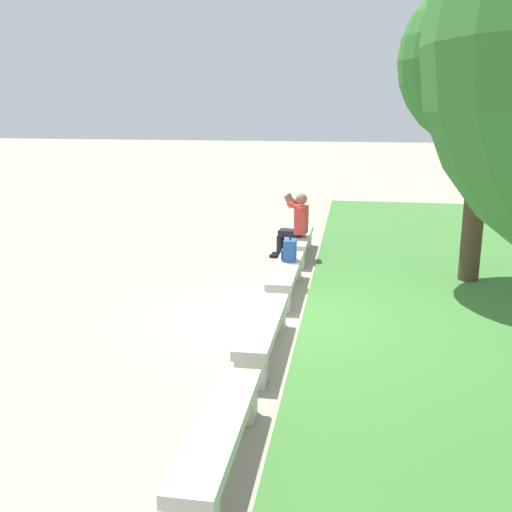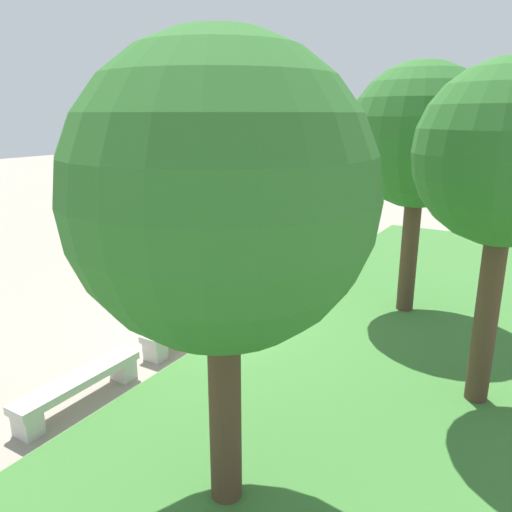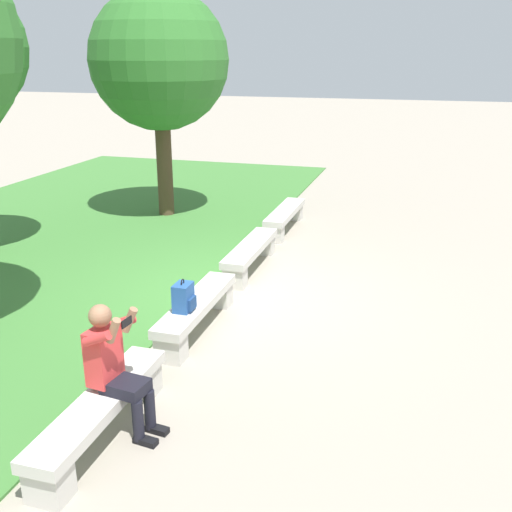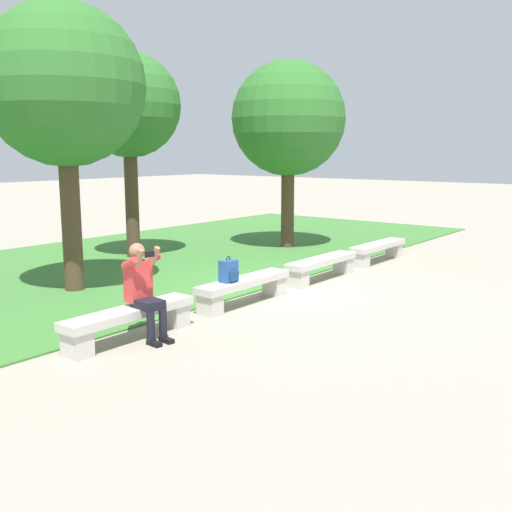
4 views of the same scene
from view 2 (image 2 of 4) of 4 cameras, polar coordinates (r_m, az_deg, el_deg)
ground_plane at (r=10.49m, az=-3.64°, el=-7.14°), size 80.00×80.00×0.00m
grass_strip at (r=8.98m, az=20.61°, el=-12.28°), size 21.49×8.00×0.03m
bench_main at (r=13.42m, az=5.35°, el=-0.61°), size 2.08×0.40×0.45m
bench_near at (r=11.35m, az=-0.12°, el=-3.65°), size 2.08×0.40×0.45m
bench_mid at (r=9.47m, az=-7.97°, el=-7.91°), size 2.08×0.40×0.45m
bench_far at (r=7.93m, az=-19.55°, el=-13.76°), size 2.08×0.40×0.45m
person_photographer at (r=13.18m, az=4.75°, el=1.05°), size 0.51×0.76×1.32m
backpack at (r=11.55m, az=0.91°, el=-1.62°), size 0.28×0.24×0.43m
tree_behind_wall at (r=10.62m, az=18.15°, el=12.76°), size 2.85×2.85×5.12m
tree_left_background at (r=4.69m, az=-4.03°, el=6.69°), size 2.95×2.95×4.85m
tree_right_background at (r=7.36m, az=26.86°, el=10.06°), size 2.43×2.43×4.83m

